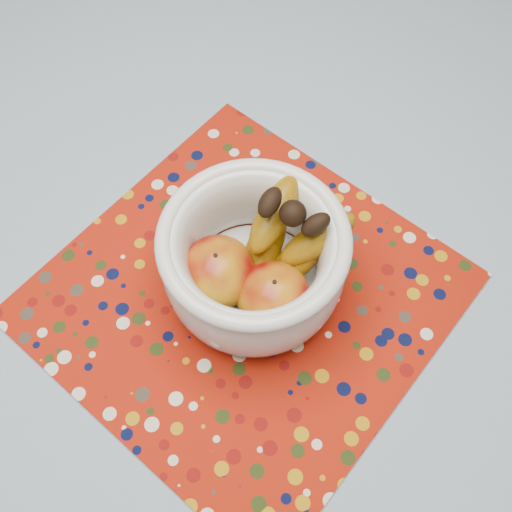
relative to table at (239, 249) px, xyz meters
The scene contains 4 objects.
table is the anchor object (origin of this frame).
tablecloth 0.08m from the table, ahead, with size 1.32×1.32×0.01m, color slate.
placemat 0.15m from the table, 55.11° to the right, with size 0.46×0.46×0.00m, color #951608.
fruit_bowl 0.20m from the table, 43.08° to the right, with size 0.24×0.23×0.17m.
Camera 1 is at (0.24, -0.37, 1.46)m, focal length 42.00 mm.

